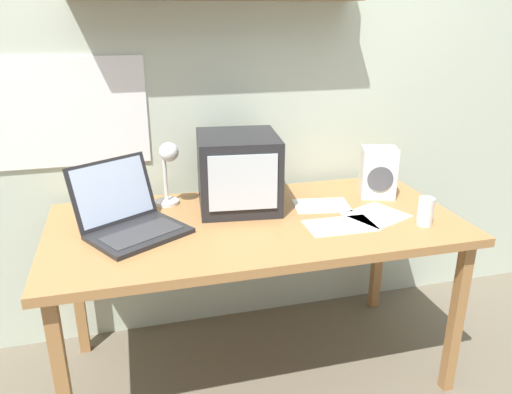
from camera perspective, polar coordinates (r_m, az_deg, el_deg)
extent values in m
plane|color=#69604E|center=(2.39, 0.00, -18.89)|extent=(12.00, 12.00, 0.00)
cube|color=beige|center=(2.32, -3.10, 15.13)|extent=(5.60, 0.06, 2.60)
cube|color=white|center=(2.27, -21.16, 8.90)|extent=(0.69, 0.01, 0.46)
cube|color=#A77341|center=(2.02, 0.00, -3.13)|extent=(1.63, 0.79, 0.03)
cube|color=#A77341|center=(1.89, -21.19, -19.47)|extent=(0.04, 0.05, 0.69)
cube|color=#A77341|center=(2.23, 21.90, -12.79)|extent=(0.04, 0.05, 0.69)
cube|color=#A77341|center=(2.43, -19.79, -9.59)|extent=(0.04, 0.05, 0.69)
cube|color=#A77341|center=(2.71, 13.81, -5.72)|extent=(0.04, 0.05, 0.69)
cube|color=#232326|center=(2.11, -2.07, 2.97)|extent=(0.37, 0.38, 0.31)
cube|color=silver|center=(1.94, -1.49, 1.64)|extent=(0.27, 0.04, 0.22)
cube|color=#232326|center=(1.92, -13.21, -4.13)|extent=(0.42, 0.39, 0.02)
cube|color=#38383A|center=(1.90, -12.92, -4.02)|extent=(0.32, 0.26, 0.00)
cube|color=#232326|center=(2.00, -16.06, 0.64)|extent=(0.33, 0.24, 0.24)
cube|color=silver|center=(2.00, -16.06, 0.64)|extent=(0.30, 0.22, 0.22)
cylinder|color=white|center=(2.21, -10.14, -0.57)|extent=(0.10, 0.10, 0.01)
cylinder|color=white|center=(2.17, -10.34, 2.44)|extent=(0.02, 0.02, 0.23)
sphere|color=white|center=(2.10, -9.94, 5.09)|extent=(0.08, 0.08, 0.08)
cylinder|color=white|center=(2.05, 18.79, -1.59)|extent=(0.06, 0.06, 0.11)
cylinder|color=yellow|center=(2.06, 18.74, -1.99)|extent=(0.05, 0.05, 0.08)
cube|color=white|center=(2.30, 13.78, 2.75)|extent=(0.18, 0.16, 0.22)
cylinder|color=#4C4C51|center=(2.24, 14.02, 1.98)|extent=(0.11, 0.04, 0.11)
cube|color=white|center=(2.17, 7.50, -0.97)|extent=(0.26, 0.20, 0.00)
cube|color=white|center=(2.11, 13.61, -2.03)|extent=(0.28, 0.27, 0.00)
cube|color=silver|center=(1.98, 9.62, -3.24)|extent=(0.27, 0.17, 0.00)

